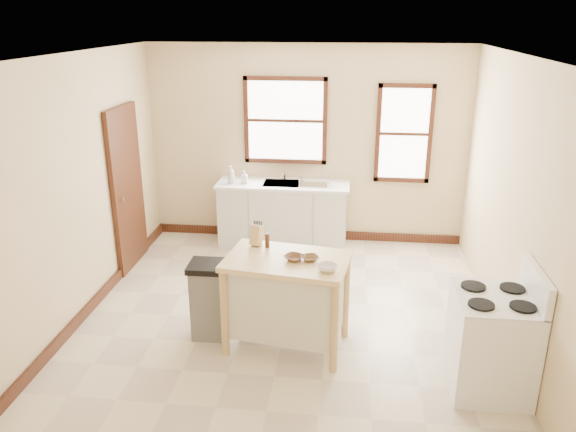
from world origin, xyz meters
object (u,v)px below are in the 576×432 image
object	(u,v)px
soap_bottle_b	(245,177)
bowl_c	(327,268)
knife_block	(256,236)
bowl_b	(310,258)
dish_rack	(314,182)
trash_bin	(211,300)
soap_bottle_a	(231,175)
bowl_a	(294,258)
gas_stove	(493,329)
pepper_grinder	(267,240)
kitchen_island	(287,303)

from	to	relation	value
soap_bottle_b	bowl_c	size ratio (longest dim) A/B	1.00
knife_block	bowl_b	size ratio (longest dim) A/B	1.22
knife_block	dish_rack	bearing A→B (deg)	99.16
soap_bottle_b	bowl_b	xyz separation A→B (m)	(1.11, -2.58, -0.03)
dish_rack	knife_block	world-z (taller)	knife_block
knife_block	trash_bin	distance (m)	0.81
soap_bottle_b	bowl_c	world-z (taller)	soap_bottle_b
soap_bottle_a	bowl_a	size ratio (longest dim) A/B	1.37
knife_block	bowl_b	world-z (taller)	knife_block
soap_bottle_b	gas_stove	size ratio (longest dim) A/B	0.15
bowl_b	bowl_c	bearing A→B (deg)	-50.73
bowl_c	pepper_grinder	bearing A→B (deg)	142.80
trash_bin	kitchen_island	bearing A→B (deg)	-8.04
soap_bottle_a	gas_stove	size ratio (longest dim) A/B	0.22
bowl_a	gas_stove	xyz separation A→B (m)	(1.78, -0.44, -0.39)
dish_rack	bowl_b	bearing A→B (deg)	-91.40
kitchen_island	dish_rack	bearing A→B (deg)	96.53
dish_rack	bowl_a	bearing A→B (deg)	-94.75
bowl_a	bowl_c	distance (m)	0.38
bowl_b	trash_bin	size ratio (longest dim) A/B	0.20
pepper_grinder	dish_rack	bearing A→B (deg)	82.36
bowl_a	trash_bin	world-z (taller)	bowl_a
bowl_a	knife_block	bearing A→B (deg)	142.06
soap_bottle_a	bowl_b	world-z (taller)	soap_bottle_a
knife_block	pepper_grinder	world-z (taller)	knife_block
knife_block	gas_stove	bearing A→B (deg)	0.72
soap_bottle_a	bowl_c	size ratio (longest dim) A/B	1.41
dish_rack	bowl_a	world-z (taller)	dish_rack
bowl_c	gas_stove	xyz separation A→B (m)	(1.46, -0.24, -0.40)
dish_rack	gas_stove	distance (m)	3.53
soap_bottle_b	bowl_a	xyz separation A→B (m)	(0.96, -2.60, -0.03)
pepper_grinder	trash_bin	world-z (taller)	pepper_grinder
dish_rack	knife_block	distance (m)	2.31
bowl_a	bowl_c	xyz separation A→B (m)	(0.32, -0.20, 0.01)
pepper_grinder	gas_stove	distance (m)	2.24
soap_bottle_b	bowl_c	xyz separation A→B (m)	(1.29, -2.79, -0.03)
bowl_b	dish_rack	bearing A→B (deg)	93.09
soap_bottle_b	bowl_a	size ratio (longest dim) A/B	0.97
bowl_c	gas_stove	distance (m)	1.53
knife_block	trash_bin	bearing A→B (deg)	-136.65
soap_bottle_a	bowl_c	xyz separation A→B (m)	(1.47, -2.77, -0.06)
dish_rack	knife_block	size ratio (longest dim) A/B	2.01
soap_bottle_b	pepper_grinder	bearing A→B (deg)	-73.29
kitchen_island	bowl_b	xyz separation A→B (m)	(0.22, -0.01, 0.50)
kitchen_island	trash_bin	bearing A→B (deg)	-178.68
dish_rack	gas_stove	xyz separation A→B (m)	(1.77, -3.03, -0.39)
soap_bottle_b	dish_rack	world-z (taller)	soap_bottle_b
soap_bottle_a	dish_rack	size ratio (longest dim) A/B	0.63
dish_rack	kitchen_island	size ratio (longest dim) A/B	0.34
trash_bin	gas_stove	xyz separation A→B (m)	(2.64, -0.57, 0.18)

